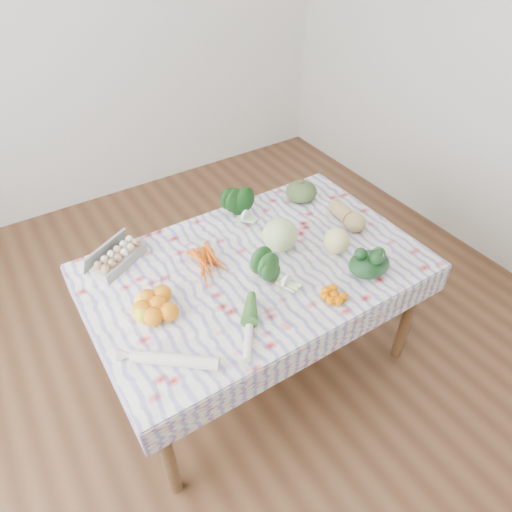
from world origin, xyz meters
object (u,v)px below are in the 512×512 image
Objects in this scene: dining_table at (256,277)px; cabbage at (280,235)px; egg_carton at (119,258)px; butternut_squash at (348,215)px; kabocha_squash at (301,191)px; grapefruit at (337,241)px.

cabbage reaches higher than dining_table.
egg_carton is 1.24m from butternut_squash.
kabocha_squash is (0.54, 0.35, 0.14)m from dining_table.
dining_table is at bearing -61.42° from egg_carton.
dining_table is 0.25m from cabbage.
grapefruit is (0.23, -0.17, -0.02)m from cabbage.
butternut_squash is (1.19, -0.35, 0.02)m from egg_carton.
kabocha_squash is 0.74× the size of butternut_squash.
grapefruit is at bearing -55.57° from egg_carton.
dining_table is 0.69m from egg_carton.
grapefruit is at bearing -138.62° from butternut_squash.
cabbage reaches higher than butternut_squash.
dining_table is 0.66m from kabocha_squash.
cabbage is 0.44m from butternut_squash.
butternut_squash reaches higher than dining_table.
egg_carton is 1.10m from grapefruit.
cabbage is at bearing -140.47° from kabocha_squash.
kabocha_squash reaches higher than dining_table.
kabocha_squash is 0.34m from butternut_squash.
dining_table is 8.93× the size of cabbage.
kabocha_squash is at bearing 32.60° from dining_table.
egg_carton is at bearing 169.34° from butternut_squash.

